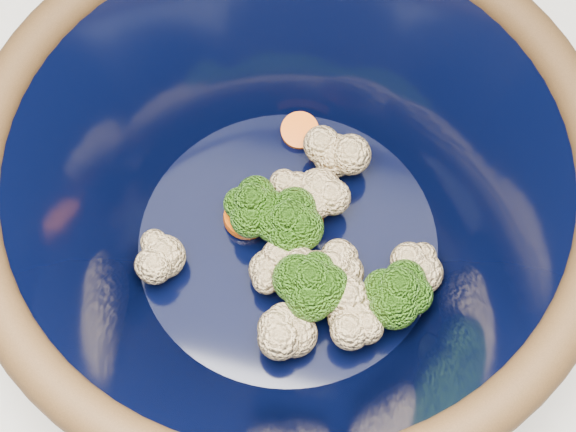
% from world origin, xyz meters
% --- Properties ---
extents(mixing_bowl, '(0.37, 0.37, 0.16)m').
position_xyz_m(mixing_bowl, '(-0.11, 0.05, 0.99)').
color(mixing_bowl, black).
rests_on(mixing_bowl, counter).
extents(vegetable_pile, '(0.20, 0.18, 0.05)m').
position_xyz_m(vegetable_pile, '(-0.09, 0.04, 0.96)').
color(vegetable_pile, '#608442').
rests_on(vegetable_pile, mixing_bowl).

